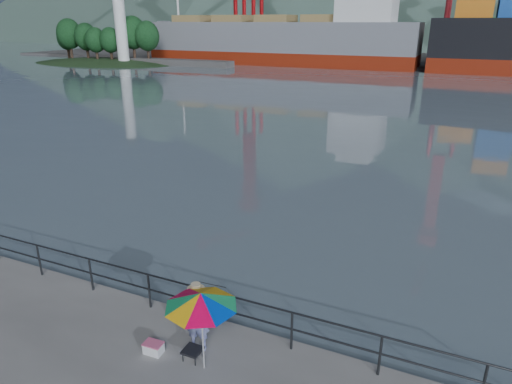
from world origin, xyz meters
TOP-DOWN VIEW (x-y plane):
  - harbor_water at (0.00, 130.00)m, footprint 500.00×280.00m
  - far_dock at (10.00, 93.00)m, footprint 200.00×40.00m
  - guardrail at (0.00, 1.70)m, footprint 22.00×0.06m
  - lighthouse_islet at (-54.97, 61.99)m, footprint 48.00×26.40m
  - fisherman at (3.02, 0.83)m, footprint 0.65×0.50m
  - beach_umbrella at (3.47, 0.32)m, footprint 1.76×1.76m
  - folding_stool at (3.09, 0.45)m, footprint 0.41×0.41m
  - cooler_bag at (2.16, 0.25)m, footprint 0.43×0.30m
  - fishing_rod at (2.73, 2.11)m, footprint 0.36×1.87m
  - bulk_carrier at (-22.45, 73.30)m, footprint 49.04×8.49m

SIDE VIEW (x-z plane):
  - harbor_water at x=0.00m, z-range 0.00..0.00m
  - far_dock at x=10.00m, z-range -0.20..0.20m
  - fishing_rod at x=2.73m, z-range -0.67..0.67m
  - cooler_bag at x=2.16m, z-range 0.00..0.24m
  - folding_stool at x=3.09m, z-range 0.01..0.27m
  - lighthouse_islet at x=-54.97m, z-range -9.34..9.86m
  - guardrail at x=0.00m, z-range 0.01..1.03m
  - fisherman at x=3.02m, z-range 0.00..1.59m
  - beach_umbrella at x=3.47m, z-range 0.80..2.72m
  - bulk_carrier at x=-22.45m, z-range -3.09..11.41m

